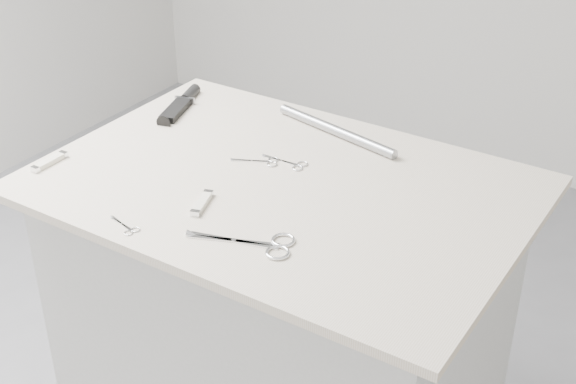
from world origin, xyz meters
The scene contains 10 objects.
plinth centered at (0.00, 0.00, 0.45)m, with size 0.90×0.60×0.90m, color #B2B2B0.
display_board centered at (0.00, 0.00, 0.91)m, with size 1.00×0.70×0.02m, color beige.
large_shears centered at (0.10, -0.21, 0.92)m, with size 0.20×0.11×0.01m.
embroidery_scissors_a centered at (-0.08, 0.05, 0.92)m, with size 0.10×0.07×0.00m.
embroidery_scissors_b centered at (-0.03, 0.08, 0.92)m, with size 0.10×0.05×0.00m.
tiny_scissors centered at (-0.15, -0.30, 0.92)m, with size 0.08×0.04×0.00m.
sheathed_knife centered at (-0.42, 0.19, 0.93)m, with size 0.09×0.20×0.03m.
pocket_knife_a centered at (-0.46, -0.20, 0.93)m, with size 0.02×0.09×0.01m.
pocket_knife_b centered at (-0.08, -0.16, 0.93)m, with size 0.05×0.09×0.01m.
metal_rail centered at (-0.01, 0.25, 0.93)m, with size 0.02×0.02×0.34m, color gray.
Camera 1 is at (0.79, -1.20, 1.73)m, focal length 50.00 mm.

